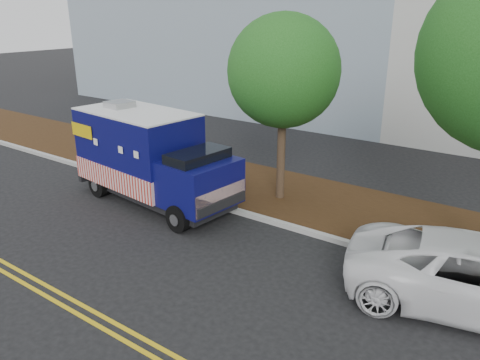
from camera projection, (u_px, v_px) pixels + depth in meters
The scene contains 8 objects.
ground at pixel (177, 219), 14.20m from camera, with size 120.00×120.00×0.00m, color black.
curb at pixel (206, 202), 15.24m from camera, with size 120.00×0.18×0.15m, color #9E9E99.
mulch_strip at pixel (243, 184), 16.85m from camera, with size 120.00×4.00×0.15m, color black.
centerline_near at pixel (45, 285), 10.79m from camera, with size 120.00×0.10×0.01m, color gold.
centerline_far at pixel (35, 290), 10.60m from camera, with size 120.00×0.10×0.01m, color gold.
tree_b at pixel (284, 72), 14.07m from camera, with size 3.44×3.44×5.96m.
sign_post at pixel (164, 153), 16.53m from camera, with size 0.06×0.06×2.40m, color #473828.
food_truck at pixel (149, 159), 15.13m from camera, with size 6.15×2.83×3.14m.
Camera 1 is at (9.08, -9.40, 5.98)m, focal length 35.00 mm.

